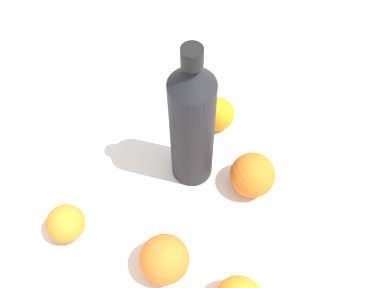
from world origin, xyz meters
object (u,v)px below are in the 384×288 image
(water_bottle, at_px, (192,124))
(orange_4, at_px, (218,114))
(folded_napkin, at_px, (91,34))
(orange_0, at_px, (66,223))
(orange_2, at_px, (164,259))
(orange_3, at_px, (253,175))

(water_bottle, bearing_deg, orange_4, 94.51)
(orange_4, distance_m, folded_napkin, 0.35)
(water_bottle, xyz_separation_m, folded_napkin, (-0.05, -0.39, -0.13))
(orange_0, bearing_deg, water_bottle, 169.58)
(orange_2, bearing_deg, orange_3, -175.46)
(orange_0, xyz_separation_m, orange_2, (-0.08, 0.15, 0.01))
(orange_2, distance_m, orange_3, 0.20)
(water_bottle, height_order, orange_4, water_bottle)
(folded_napkin, bearing_deg, orange_4, 97.78)
(water_bottle, xyz_separation_m, orange_2, (0.14, 0.11, -0.10))
(folded_napkin, bearing_deg, orange_3, 90.32)
(orange_3, distance_m, folded_napkin, 0.48)
(orange_3, bearing_deg, orange_4, -108.68)
(water_bottle, height_order, orange_0, water_bottle)
(water_bottle, bearing_deg, orange_3, 11.92)
(orange_0, relative_size, orange_3, 0.81)
(water_bottle, distance_m, folded_napkin, 0.41)
(orange_3, height_order, orange_4, orange_3)
(water_bottle, relative_size, orange_2, 3.89)
(orange_0, relative_size, orange_4, 0.99)
(orange_3, xyz_separation_m, folded_napkin, (0.00, -0.48, -0.03))
(orange_0, height_order, orange_4, same)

